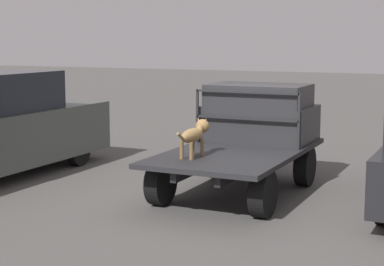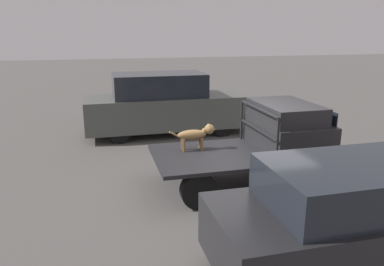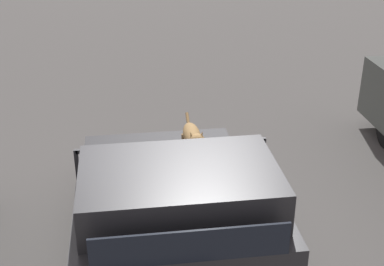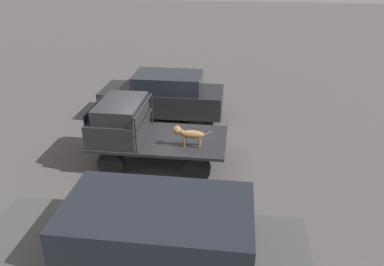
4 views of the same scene
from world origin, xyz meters
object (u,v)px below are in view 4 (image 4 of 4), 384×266
object	(u,v)px
dog	(188,134)
parked_pickup_far	(148,256)
parked_sedan	(164,96)
flatbed_truck	(160,144)

from	to	relation	value
dog	parked_pickup_far	xyz separation A→B (m)	(0.07, 4.33, -0.16)
parked_sedan	parked_pickup_far	xyz separation A→B (m)	(-1.30, 8.02, 0.17)
flatbed_truck	parked_pickup_far	distance (m)	4.81
dog	parked_pickup_far	world-z (taller)	parked_pickup_far
parked_pickup_far	flatbed_truck	bearing A→B (deg)	-76.38
flatbed_truck	parked_sedan	bearing A→B (deg)	-81.10
flatbed_truck	parked_sedan	world-z (taller)	parked_sedan
flatbed_truck	dog	bearing A→B (deg)	155.33
flatbed_truck	dog	world-z (taller)	dog
flatbed_truck	parked_pickup_far	world-z (taller)	parked_pickup_far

